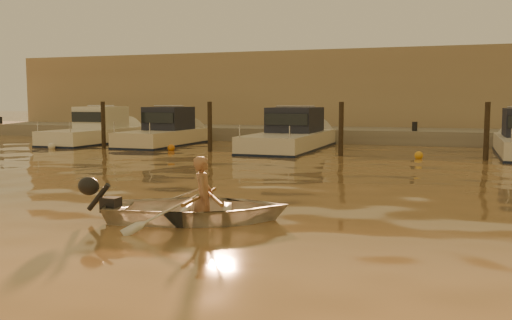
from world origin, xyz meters
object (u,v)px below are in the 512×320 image
at_px(person, 203,197).
at_px(moored_boat_0, 94,130).
at_px(dinghy, 198,209).
at_px(moored_boat_1, 163,132).
at_px(moored_boat_2, 290,134).
at_px(waterfront_building, 389,94).

bearing_deg(person, moored_boat_0, 20.69).
height_order(person, moored_boat_0, moored_boat_0).
bearing_deg(person, dinghy, 90.00).
relative_size(dinghy, moored_boat_1, 0.49).
bearing_deg(moored_boat_1, moored_boat_0, 180.00).
xyz_separation_m(moored_boat_1, moored_boat_2, (6.04, 0.00, 0.00)).
xyz_separation_m(dinghy, waterfront_building, (0.29, 25.35, 2.20)).
height_order(dinghy, moored_boat_2, moored_boat_2).
bearing_deg(moored_boat_2, dinghy, -80.19).
xyz_separation_m(moored_boat_0, moored_boat_2, (9.76, 0.00, 0.00)).
xyz_separation_m(person, moored_boat_0, (-12.34, 14.32, 0.22)).
distance_m(person, moored_boat_1, 16.71).
bearing_deg(person, moored_boat_2, -9.87).
height_order(moored_boat_1, moored_boat_2, same).
bearing_deg(person, moored_boat_1, 10.98).
bearing_deg(person, waterfront_building, -20.51).
bearing_deg(waterfront_building, dinghy, -90.66).
relative_size(dinghy, person, 2.22).
bearing_deg(moored_boat_2, waterfront_building, 75.85).
height_order(person, moored_boat_1, moored_boat_1).
relative_size(dinghy, moored_boat_0, 0.46).
xyz_separation_m(dinghy, moored_boat_2, (-2.48, 14.35, 0.42)).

